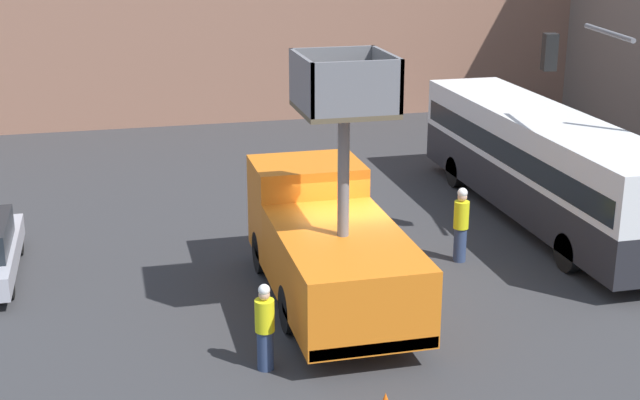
% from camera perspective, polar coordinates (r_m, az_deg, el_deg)
% --- Properties ---
extents(ground_plane, '(120.00, 120.00, 0.00)m').
position_cam_1_polar(ground_plane, '(21.22, 1.76, -5.51)').
color(ground_plane, '#333335').
extents(utility_truck, '(2.60, 6.73, 5.82)m').
position_cam_1_polar(utility_truck, '(19.83, 0.53, -2.66)').
color(utility_truck, orange).
rests_on(utility_truck, ground_plane).
extents(city_bus, '(2.43, 11.86, 3.07)m').
position_cam_1_polar(city_bus, '(25.87, 14.03, 2.52)').
color(city_bus, '#232328').
rests_on(city_bus, ground_plane).
extents(traffic_light_pole, '(3.12, 2.87, 5.94)m').
position_cam_1_polar(traffic_light_pole, '(23.58, 18.49, 6.15)').
color(traffic_light_pole, slate).
rests_on(traffic_light_pole, ground_plane).
extents(road_worker_near_truck, '(0.38, 0.38, 1.78)m').
position_cam_1_polar(road_worker_near_truck, '(17.21, -3.55, -8.14)').
color(road_worker_near_truck, navy).
rests_on(road_worker_near_truck, ground_plane).
extents(road_worker_directing, '(0.38, 0.38, 1.94)m').
position_cam_1_polar(road_worker_directing, '(22.61, 9.01, -1.55)').
color(road_worker_directing, navy).
rests_on(road_worker_directing, ground_plane).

